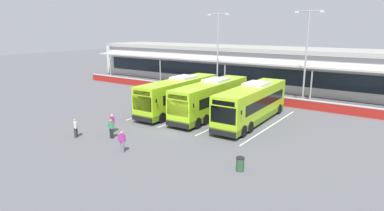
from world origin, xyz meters
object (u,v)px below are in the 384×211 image
(coach_bus_leftmost, at_px, (179,95))
(coach_bus_left_centre, at_px, (211,99))
(pedestrian_child, at_px, (111,128))
(litter_bin, at_px, (240,164))
(pedestrian_in_dark_coat, at_px, (122,141))
(lamp_post_west, at_px, (218,48))
(lamp_post_centre, at_px, (306,52))
(coach_bus_centre, at_px, (252,104))
(pedestrian_near_bin, at_px, (112,122))
(pedestrian_with_handbag, at_px, (75,127))

(coach_bus_leftmost, relative_size, coach_bus_left_centre, 1.00)
(pedestrian_child, bearing_deg, litter_bin, 1.88)
(pedestrian_in_dark_coat, bearing_deg, coach_bus_leftmost, 107.91)
(lamp_post_west, distance_m, lamp_post_centre, 12.22)
(pedestrian_child, distance_m, lamp_post_west, 22.99)
(coach_bus_left_centre, xyz_separation_m, pedestrian_child, (-3.04, -10.85, -0.91))
(coach_bus_left_centre, xyz_separation_m, coach_bus_centre, (4.48, 0.23, 0.00))
(pedestrian_in_dark_coat, height_order, pedestrian_child, same)
(coach_bus_centre, height_order, pedestrian_in_dark_coat, coach_bus_centre)
(lamp_post_west, bearing_deg, coach_bus_centre, -46.59)
(coach_bus_leftmost, height_order, lamp_post_centre, lamp_post_centre)
(coach_bus_centre, bearing_deg, lamp_post_west, 133.41)
(coach_bus_left_centre, distance_m, lamp_post_west, 13.55)
(pedestrian_child, bearing_deg, coach_bus_leftmost, 94.59)
(coach_bus_left_centre, xyz_separation_m, pedestrian_in_dark_coat, (0.04, -12.54, -0.91))
(coach_bus_centre, relative_size, lamp_post_west, 1.11)
(pedestrian_in_dark_coat, relative_size, pedestrian_near_bin, 1.00)
(pedestrian_child, bearing_deg, pedestrian_in_dark_coat, -28.78)
(coach_bus_left_centre, bearing_deg, litter_bin, -50.50)
(pedestrian_with_handbag, bearing_deg, lamp_post_centre, 62.94)
(lamp_post_centre, bearing_deg, litter_bin, -83.58)
(pedestrian_in_dark_coat, relative_size, litter_bin, 1.74)
(coach_bus_leftmost, xyz_separation_m, pedestrian_near_bin, (-0.36, -9.23, -0.91))
(coach_bus_centre, height_order, pedestrian_near_bin, coach_bus_centre)
(coach_bus_left_centre, height_order, pedestrian_near_bin, coach_bus_left_centre)
(pedestrian_near_bin, xyz_separation_m, lamp_post_west, (-1.75, 20.97, 5.42))
(coach_bus_left_centre, height_order, lamp_post_west, lamp_post_west)
(litter_bin, bearing_deg, coach_bus_centre, 111.21)
(coach_bus_left_centre, bearing_deg, coach_bus_centre, 2.98)
(pedestrian_with_handbag, height_order, lamp_post_west, lamp_post_west)
(lamp_post_centre, bearing_deg, pedestrian_with_handbag, -117.06)
(lamp_post_centre, xyz_separation_m, litter_bin, (2.40, -21.36, -5.82))
(coach_bus_leftmost, distance_m, pedestrian_child, 10.49)
(coach_bus_centre, bearing_deg, coach_bus_left_centre, -177.02)
(coach_bus_leftmost, relative_size, pedestrian_with_handbag, 7.55)
(coach_bus_centre, bearing_deg, pedestrian_child, -124.14)
(coach_bus_left_centre, bearing_deg, pedestrian_near_bin, -113.64)
(coach_bus_centre, relative_size, pedestrian_child, 7.55)
(pedestrian_child, distance_m, litter_bin, 11.68)
(coach_bus_centre, relative_size, litter_bin, 13.14)
(pedestrian_with_handbag, relative_size, litter_bin, 1.74)
(pedestrian_near_bin, bearing_deg, pedestrian_with_handbag, -117.72)
(lamp_post_centre, relative_size, litter_bin, 11.83)
(pedestrian_child, distance_m, pedestrian_near_bin, 1.68)
(coach_bus_left_centre, bearing_deg, pedestrian_child, -105.64)
(coach_bus_leftmost, distance_m, pedestrian_in_dark_coat, 12.75)
(pedestrian_in_dark_coat, relative_size, lamp_post_west, 0.15)
(coach_bus_left_centre, distance_m, litter_bin, 13.63)
(pedestrian_in_dark_coat, xyz_separation_m, pedestrian_child, (-3.08, 1.69, 0.00))
(pedestrian_near_bin, bearing_deg, lamp_post_centre, 63.03)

